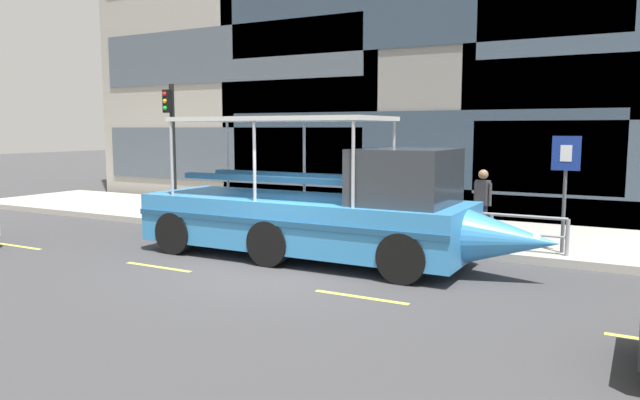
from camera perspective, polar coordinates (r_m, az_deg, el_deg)
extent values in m
plane|color=#3D3D3F|center=(12.77, -3.82, -6.60)|extent=(120.00, 120.00, 0.00)
cube|color=#A8A59E|center=(17.63, 6.03, -2.58)|extent=(32.00, 4.80, 0.18)
cube|color=#B2ADA3|center=(15.40, 2.43, -3.92)|extent=(32.00, 0.18, 0.18)
cube|color=#DBD64C|center=(17.01, -26.96, -3.94)|extent=(1.80, 0.12, 0.01)
cube|color=#DBD64C|center=(13.37, -15.20, -6.19)|extent=(1.80, 0.12, 0.01)
cube|color=#DBD64C|center=(10.70, 3.92, -9.24)|extent=(1.80, 0.12, 0.01)
cube|color=#4C5660|center=(23.93, -9.30, 4.30)|extent=(12.16, 0.06, 2.14)
cube|color=#4C5660|center=(24.08, -9.49, 13.57)|extent=(12.16, 0.06, 2.14)
cube|color=#2D3D4C|center=(20.20, 7.56, 4.86)|extent=(13.64, 0.06, 2.51)
cube|color=#2D3D4C|center=(20.57, 7.76, 17.69)|extent=(13.64, 0.06, 2.51)
cylinder|color=gray|center=(15.79, 1.33, -0.33)|extent=(11.55, 0.07, 0.07)
cylinder|color=gray|center=(15.84, 1.32, -1.79)|extent=(11.55, 0.06, 0.06)
cylinder|color=gray|center=(19.18, -14.18, -0.49)|extent=(0.09, 0.09, 0.81)
cylinder|color=gray|center=(18.10, -10.35, -0.82)|extent=(0.09, 0.09, 0.81)
cylinder|color=gray|center=(17.11, -6.05, -1.18)|extent=(0.09, 0.09, 0.81)
cylinder|color=gray|center=(16.23, -1.26, -1.58)|extent=(0.09, 0.09, 0.81)
cylinder|color=gray|center=(15.48, 4.04, -2.01)|extent=(0.09, 0.09, 0.81)
cylinder|color=gray|center=(14.88, 9.82, -2.45)|extent=(0.09, 0.09, 0.81)
cylinder|color=gray|center=(14.44, 16.04, -2.90)|extent=(0.09, 0.09, 0.81)
cylinder|color=gray|center=(14.18, 22.56, -3.34)|extent=(0.09, 0.09, 0.81)
cylinder|color=black|center=(19.84, -13.86, 4.66)|extent=(0.16, 0.16, 4.19)
cube|color=black|center=(19.70, -14.38, 9.13)|extent=(0.24, 0.20, 0.72)
sphere|color=red|center=(19.63, -14.63, 9.77)|extent=(0.14, 0.14, 0.14)
sphere|color=gold|center=(19.62, -14.61, 9.13)|extent=(0.14, 0.14, 0.14)
sphere|color=green|center=(19.61, -14.59, 8.49)|extent=(0.14, 0.14, 0.14)
cylinder|color=#4C4F54|center=(14.38, 22.32, 0.39)|extent=(0.08, 0.08, 2.59)
cube|color=navy|center=(14.26, 22.47, 4.15)|extent=(0.60, 0.04, 0.76)
cube|color=white|center=(14.24, 22.46, 4.15)|extent=(0.24, 0.01, 0.36)
torus|color=black|center=(18.65, -9.83, -0.75)|extent=(0.70, 0.04, 0.70)
torus|color=black|center=(19.31, -12.25, -0.55)|extent=(0.70, 0.04, 0.70)
cylinder|color=black|center=(18.96, -11.07, -0.18)|extent=(0.95, 0.04, 0.04)
cylinder|color=black|center=(19.05, -11.50, 0.27)|extent=(0.19, 0.04, 0.51)
cube|color=black|center=(19.05, -11.61, 1.12)|extent=(0.20, 0.08, 0.06)
cylinder|color=#A5A5AA|center=(18.62, -9.96, 0.77)|extent=(0.03, 0.46, 0.03)
cube|color=#388CD1|center=(13.71, -1.68, -2.09)|extent=(7.64, 2.42, 1.12)
cone|color=#388CD1|center=(12.07, 17.89, -3.65)|extent=(1.72, 1.06, 1.06)
cylinder|color=#388CD1|center=(15.97, -13.58, -1.01)|extent=(0.38, 1.06, 1.06)
cube|color=navy|center=(12.66, -4.51, -2.22)|extent=(7.64, 0.04, 0.12)
sphere|color=white|center=(11.99, 19.92, -3.55)|extent=(0.22, 0.22, 0.22)
cube|color=#33383D|center=(12.51, 8.16, 2.24)|extent=(1.91, 2.04, 1.16)
cube|color=silver|center=(13.85, -3.77, 7.73)|extent=(4.97, 2.23, 0.10)
cylinder|color=#B2B2B7|center=(13.73, 7.05, 3.87)|extent=(0.07, 0.07, 1.73)
cylinder|color=#B2B2B7|center=(11.78, 3.19, 3.43)|extent=(0.07, 0.07, 1.73)
cylinder|color=#B2B2B7|center=(14.77, -1.51, 4.12)|extent=(0.07, 0.07, 1.73)
cylinder|color=#B2B2B7|center=(12.98, -6.28, 3.71)|extent=(0.07, 0.07, 1.73)
cylinder|color=#B2B2B7|center=(16.09, -8.82, 4.27)|extent=(0.07, 0.07, 1.73)
cylinder|color=#B2B2B7|center=(14.46, -13.99, 3.86)|extent=(0.07, 0.07, 1.73)
cube|color=navy|center=(14.38, -2.48, 2.38)|extent=(4.57, 0.28, 0.12)
cube|color=navy|center=(13.41, -5.07, 2.03)|extent=(4.57, 0.28, 0.12)
cylinder|color=black|center=(13.63, 11.22, -3.71)|extent=(1.00, 0.28, 1.00)
cylinder|color=black|center=(11.56, 7.86, -5.53)|extent=(1.00, 0.28, 1.00)
cylinder|color=black|center=(14.82, -0.12, -2.73)|extent=(1.00, 0.28, 1.00)
cylinder|color=black|center=(12.94, -4.91, -4.16)|extent=(1.00, 0.28, 1.00)
cylinder|color=black|center=(16.26, -8.40, -1.95)|extent=(1.00, 0.28, 1.00)
cylinder|color=black|center=(14.57, -13.71, -3.09)|extent=(1.00, 0.28, 1.00)
cylinder|color=#1E2338|center=(15.45, 15.46, -2.13)|extent=(0.11, 0.11, 0.88)
cylinder|color=#1E2338|center=(15.55, 14.94, -2.06)|extent=(0.11, 0.11, 0.88)
cube|color=#38383D|center=(15.40, 15.29, 0.68)|extent=(0.38, 0.30, 0.63)
cylinder|color=#38383D|center=(15.28, 15.95, 0.49)|extent=(0.08, 0.08, 0.56)
cylinder|color=#38383D|center=(15.53, 14.63, 0.63)|extent=(0.08, 0.08, 0.56)
sphere|color=#936B4C|center=(15.36, 15.34, 2.38)|extent=(0.24, 0.24, 0.24)
cylinder|color=#1E2338|center=(16.65, 5.45, -1.50)|extent=(0.10, 0.10, 0.76)
cylinder|color=#1E2338|center=(16.50, 5.50, -1.57)|extent=(0.10, 0.10, 0.76)
cube|color=maroon|center=(16.49, 5.50, 0.69)|extent=(0.28, 0.33, 0.54)
cylinder|color=maroon|center=(16.68, 5.44, 0.67)|extent=(0.07, 0.07, 0.48)
cylinder|color=maroon|center=(16.31, 5.57, 0.53)|extent=(0.07, 0.07, 0.48)
sphere|color=beige|center=(16.46, 5.52, 2.05)|extent=(0.21, 0.21, 0.21)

